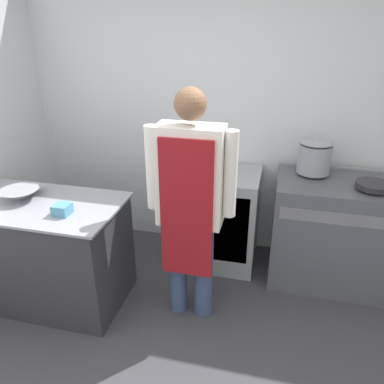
# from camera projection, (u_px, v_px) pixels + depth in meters

# --- Properties ---
(wall_back) EXTENTS (8.00, 0.05, 2.70)m
(wall_back) POSITION_uv_depth(u_px,v_px,m) (211.00, 112.00, 3.44)
(wall_back) COLOR silver
(wall_back) RESTS_ON ground_plane
(prep_counter) EXTENTS (1.22, 0.71, 0.86)m
(prep_counter) POSITION_uv_depth(u_px,v_px,m) (49.00, 252.00, 2.98)
(prep_counter) COLOR #2D2D33
(prep_counter) RESTS_ON ground_plane
(stove) EXTENTS (1.02, 0.66, 0.95)m
(stove) POSITION_uv_depth(u_px,v_px,m) (333.00, 232.00, 3.19)
(stove) COLOR #4C4F56
(stove) RESTS_ON ground_plane
(fridge_unit) EXTENTS (0.70, 0.59, 0.89)m
(fridge_unit) POSITION_uv_depth(u_px,v_px,m) (219.00, 218.00, 3.47)
(fridge_unit) COLOR #93999E
(fridge_unit) RESTS_ON ground_plane
(person_cook) EXTENTS (0.63, 0.24, 1.74)m
(person_cook) POSITION_uv_depth(u_px,v_px,m) (190.00, 198.00, 2.58)
(person_cook) COLOR #38476B
(person_cook) RESTS_ON ground_plane
(mixing_bowl) EXTENTS (0.29, 0.29, 0.09)m
(mixing_bowl) POSITION_uv_depth(u_px,v_px,m) (20.00, 195.00, 2.84)
(mixing_bowl) COLOR gray
(mixing_bowl) RESTS_ON prep_counter
(small_bowl) EXTENTS (0.19, 0.19, 0.06)m
(small_bowl) POSITION_uv_depth(u_px,v_px,m) (31.00, 190.00, 2.95)
(small_bowl) COLOR gray
(small_bowl) RESTS_ON prep_counter
(plastic_tub) EXTENTS (0.11, 0.11, 0.08)m
(plastic_tub) POSITION_uv_depth(u_px,v_px,m) (62.00, 209.00, 2.63)
(plastic_tub) COLOR teal
(plastic_tub) RESTS_ON prep_counter
(stock_pot) EXTENTS (0.27, 0.27, 0.28)m
(stock_pot) POSITION_uv_depth(u_px,v_px,m) (315.00, 156.00, 3.09)
(stock_pot) COLOR gray
(stock_pot) RESTS_ON stove
(saute_pan) EXTENTS (0.26, 0.26, 0.04)m
(saute_pan) POSITION_uv_depth(u_px,v_px,m) (373.00, 185.00, 2.84)
(saute_pan) COLOR #262628
(saute_pan) RESTS_ON stove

